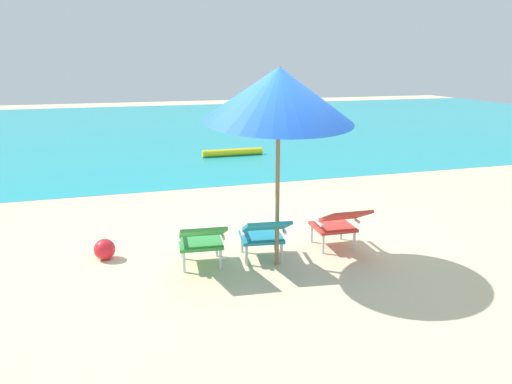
# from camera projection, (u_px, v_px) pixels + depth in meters

# --- Properties ---
(ground_plane) EXTENTS (40.00, 40.00, 0.00)m
(ground_plane) POSITION_uv_depth(u_px,v_px,m) (204.00, 181.00, 10.14)
(ground_plane) COLOR beige
(ocean_band) EXTENTS (40.00, 18.00, 0.01)m
(ocean_band) POSITION_uv_depth(u_px,v_px,m) (161.00, 128.00, 17.91)
(ocean_band) COLOR teal
(ocean_band) RESTS_ON ground_plane
(swim_buoy) EXTENTS (1.60, 0.18, 0.18)m
(swim_buoy) POSITION_uv_depth(u_px,v_px,m) (233.00, 152.00, 12.71)
(swim_buoy) COLOR yellow
(swim_buoy) RESTS_ON ocean_band
(lounge_chair_left) EXTENTS (0.62, 0.92, 0.68)m
(lounge_chair_left) POSITION_uv_depth(u_px,v_px,m) (201.00, 238.00, 5.75)
(lounge_chair_left) COLOR #338E3D
(lounge_chair_left) RESTS_ON ground_plane
(lounge_chair_center) EXTENTS (0.64, 0.94, 0.68)m
(lounge_chair_center) POSITION_uv_depth(u_px,v_px,m) (264.00, 232.00, 5.95)
(lounge_chair_center) COLOR teal
(lounge_chair_center) RESTS_ON ground_plane
(lounge_chair_right) EXTENTS (0.57, 0.89, 0.68)m
(lounge_chair_right) POSITION_uv_depth(u_px,v_px,m) (339.00, 222.00, 6.32)
(lounge_chair_right) COLOR red
(lounge_chair_right) RESTS_ON ground_plane
(beach_umbrella_center) EXTENTS (1.76, 1.81, 2.45)m
(beach_umbrella_center) POSITION_uv_depth(u_px,v_px,m) (279.00, 95.00, 5.47)
(beach_umbrella_center) COLOR olive
(beach_umbrella_center) RESTS_ON ground_plane
(beach_ball) EXTENTS (0.27, 0.27, 0.27)m
(beach_ball) POSITION_uv_depth(u_px,v_px,m) (105.00, 249.00, 6.13)
(beach_ball) COLOR red
(beach_ball) RESTS_ON ground_plane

